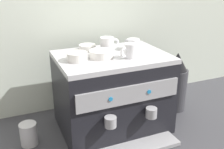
# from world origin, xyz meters

# --- Properties ---
(ground_plane) EXTENTS (4.00, 4.00, 0.00)m
(ground_plane) POSITION_xyz_m (0.00, 0.00, 0.00)
(ground_plane) COLOR #38383D
(tiled_backsplash_wall) EXTENTS (2.80, 0.03, 1.17)m
(tiled_backsplash_wall) POSITION_xyz_m (0.00, 0.34, 0.59)
(tiled_backsplash_wall) COLOR silver
(tiled_backsplash_wall) RESTS_ON ground_plane
(espresso_machine) EXTENTS (0.57, 0.52, 0.42)m
(espresso_machine) POSITION_xyz_m (0.00, -0.00, 0.21)
(espresso_machine) COLOR black
(espresso_machine) RESTS_ON ground_plane
(ceramic_cup_0) EXTENTS (0.12, 0.07, 0.08)m
(ceramic_cup_0) POSITION_xyz_m (0.00, 0.07, 0.46)
(ceramic_cup_0) COLOR white
(ceramic_cup_0) RESTS_ON espresso_machine
(ceramic_cup_1) EXTENTS (0.10, 0.06, 0.07)m
(ceramic_cup_1) POSITION_xyz_m (0.06, -0.08, 0.46)
(ceramic_cup_1) COLOR white
(ceramic_cup_1) RESTS_ON espresso_machine
(ceramic_cup_2) EXTENTS (0.07, 0.10, 0.06)m
(ceramic_cup_2) POSITION_xyz_m (0.14, 0.04, 0.45)
(ceramic_cup_2) COLOR white
(ceramic_cup_2) RESTS_ON espresso_machine
(ceramic_bowl_0) EXTENTS (0.10, 0.10, 0.04)m
(ceramic_bowl_0) POSITION_xyz_m (-0.19, -0.02, 0.44)
(ceramic_bowl_0) COLOR white
(ceramic_bowl_0) RESTS_ON espresso_machine
(ceramic_bowl_1) EXTENTS (0.12, 0.12, 0.04)m
(ceramic_bowl_1) POSITION_xyz_m (-0.07, -0.02, 0.44)
(ceramic_bowl_1) COLOR white
(ceramic_bowl_1) RESTS_ON espresso_machine
(ceramic_bowl_2) EXTENTS (0.09, 0.09, 0.03)m
(ceramic_bowl_2) POSITION_xyz_m (-0.09, 0.13, 0.44)
(ceramic_bowl_2) COLOR white
(ceramic_bowl_2) RESTS_ON espresso_machine
(coffee_grinder) EXTENTS (0.14, 0.14, 0.37)m
(coffee_grinder) POSITION_xyz_m (0.44, 0.03, 0.17)
(coffee_grinder) COLOR #333338
(coffee_grinder) RESTS_ON ground_plane
(milk_pitcher) EXTENTS (0.09, 0.09, 0.12)m
(milk_pitcher) POSITION_xyz_m (-0.46, 0.00, 0.06)
(milk_pitcher) COLOR #B7B7BC
(milk_pitcher) RESTS_ON ground_plane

